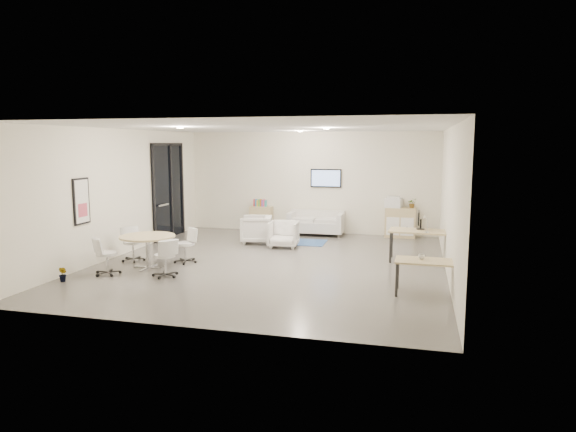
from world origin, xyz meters
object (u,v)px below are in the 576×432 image
(desk_rear, at_px, (420,234))
(desk_front, at_px, (430,264))
(armchair_left, at_px, (256,228))
(armchair_right, at_px, (284,233))
(loveseat, at_px, (316,224))
(sideboard_left, at_px, (261,219))
(round_table, at_px, (147,239))
(sideboard_right, at_px, (400,223))

(desk_rear, height_order, desk_front, desk_rear)
(armchair_left, distance_m, armchair_right, 1.00)
(desk_rear, relative_size, desk_front, 1.18)
(loveseat, distance_m, armchair_right, 2.21)
(desk_front, bearing_deg, sideboard_left, 131.67)
(loveseat, relative_size, desk_rear, 1.13)
(armchair_left, relative_size, round_table, 0.70)
(loveseat, bearing_deg, sideboard_right, 3.82)
(desk_rear, height_order, round_table, desk_rear)
(sideboard_left, relative_size, desk_rear, 0.54)
(loveseat, height_order, armchair_left, armchair_left)
(sideboard_right, xyz_separation_m, loveseat, (-2.56, -0.18, -0.11))
(loveseat, relative_size, armchair_right, 2.14)
(loveseat, relative_size, desk_front, 1.33)
(sideboard_right, bearing_deg, desk_front, -82.93)
(desk_rear, bearing_deg, armchair_right, 170.45)
(armchair_right, relative_size, desk_rear, 0.53)
(desk_rear, bearing_deg, loveseat, 140.09)
(sideboard_right, relative_size, round_table, 0.73)
(sideboard_right, xyz_separation_m, desk_rear, (0.58, -3.22, 0.23))
(sideboard_right, distance_m, desk_front, 6.08)
(sideboard_left, xyz_separation_m, desk_front, (5.18, -6.06, 0.19))
(sideboard_left, bearing_deg, round_table, -100.46)
(armchair_left, bearing_deg, armchair_right, 54.53)
(sideboard_left, height_order, sideboard_right, sideboard_right)
(desk_front, bearing_deg, sideboard_right, 98.24)
(armchair_left, xyz_separation_m, desk_front, (4.72, -4.09, 0.16))
(desk_rear, xyz_separation_m, round_table, (-6.02, -2.22, -0.01))
(round_table, bearing_deg, desk_front, -5.42)
(armchair_left, relative_size, armchair_right, 1.09)
(sideboard_right, height_order, armchair_left, sideboard_right)
(loveseat, relative_size, armchair_left, 1.97)
(armchair_right, distance_m, round_table, 3.92)
(armchair_left, xyz_separation_m, round_table, (-1.47, -3.51, 0.24))
(sideboard_right, height_order, desk_front, sideboard_right)
(sideboard_right, xyz_separation_m, armchair_right, (-3.06, -2.34, -0.06))
(sideboard_left, xyz_separation_m, desk_rear, (5.01, -3.25, 0.28))
(desk_rear, bearing_deg, sideboard_left, 151.09)
(loveseat, bearing_deg, sideboard_left, 173.05)
(desk_front, relative_size, round_table, 1.03)
(sideboard_right, relative_size, desk_front, 0.71)
(sideboard_left, height_order, desk_front, sideboard_left)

